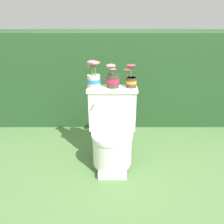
{
  "coord_description": "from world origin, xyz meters",
  "views": [
    {
      "loc": [
        -0.04,
        -1.67,
        1.32
      ],
      "look_at": [
        -0.04,
        0.13,
        0.54
      ],
      "focal_mm": 35.0,
      "sensor_mm": 36.0,
      "label": 1
    }
  ],
  "objects_px": {
    "potted_plant_left": "(93,77)",
    "toilet": "(112,133)",
    "potted_plant_midleft": "(112,79)",
    "potted_plant_middle": "(131,79)"
  },
  "relations": [
    {
      "from": "potted_plant_left",
      "to": "toilet",
      "type": "bearing_deg",
      "value": -35.99
    },
    {
      "from": "potted_plant_left",
      "to": "potted_plant_midleft",
      "type": "bearing_deg",
      "value": 5.01
    },
    {
      "from": "toilet",
      "to": "potted_plant_left",
      "type": "height_order",
      "value": "potted_plant_left"
    },
    {
      "from": "potted_plant_midleft",
      "to": "potted_plant_middle",
      "type": "bearing_deg",
      "value": 2.52
    },
    {
      "from": "potted_plant_left",
      "to": "potted_plant_middle",
      "type": "height_order",
      "value": "potted_plant_left"
    },
    {
      "from": "potted_plant_middle",
      "to": "potted_plant_midleft",
      "type": "bearing_deg",
      "value": -177.48
    },
    {
      "from": "toilet",
      "to": "potted_plant_midleft",
      "type": "bearing_deg",
      "value": 88.73
    },
    {
      "from": "potted_plant_middle",
      "to": "potted_plant_left",
      "type": "bearing_deg",
      "value": -176.22
    },
    {
      "from": "potted_plant_middle",
      "to": "toilet",
      "type": "bearing_deg",
      "value": -139.99
    },
    {
      "from": "potted_plant_left",
      "to": "potted_plant_midleft",
      "type": "xyz_separation_m",
      "value": [
        0.17,
        0.01,
        -0.02
      ]
    }
  ]
}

